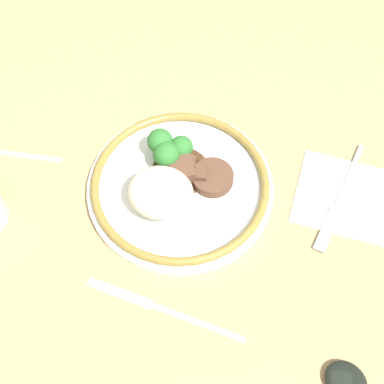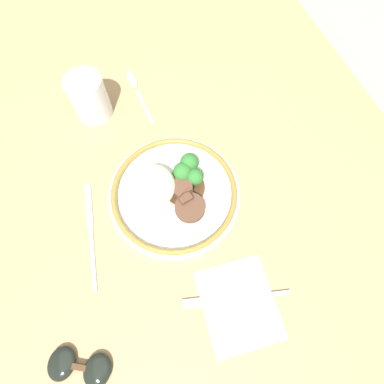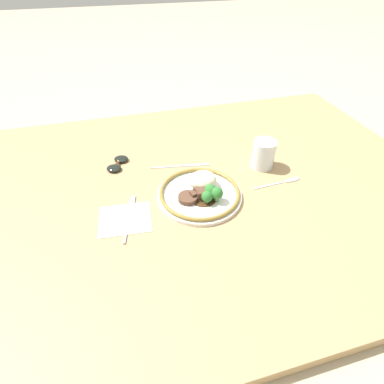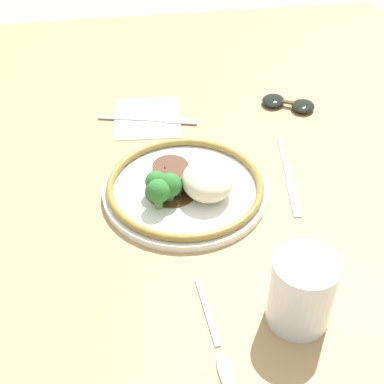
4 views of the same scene
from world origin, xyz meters
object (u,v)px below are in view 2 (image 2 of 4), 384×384
Objects in this scene: plate at (173,191)px; juice_glass at (90,99)px; spoon at (135,86)px; sunglasses at (79,367)px; fork at (226,299)px; knife at (91,231)px.

juice_glass is (0.26, 0.10, 0.03)m from plate.
sunglasses is at bearing 151.75° from spoon.
fork is at bearing -174.44° from plate.
knife is 1.20× the size of spoon.
juice_glass is at bearing -6.08° from knife.
plate reaches higher than knife.
plate is at bearing -70.51° from fork.
sunglasses reaches higher than spoon.
juice_glass reaches higher than sunglasses.
juice_glass is 0.50m from fork.
plate is 0.28m from juice_glass.
sunglasses is at bearing 16.94° from fork.
spoon is 1.48× the size of sunglasses.
fork is at bearing -127.49° from knife.
fork is 0.91× the size of knife.
spoon is at bearing -20.63° from knife.
plate is at bearing -15.72° from sunglasses.
sunglasses is at bearing 164.34° from juice_glass.
knife is (0.20, 0.20, -0.00)m from fork.
plate reaches higher than spoon.
plate is 0.22m from fork.
spoon is at bearing -0.73° from plate.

